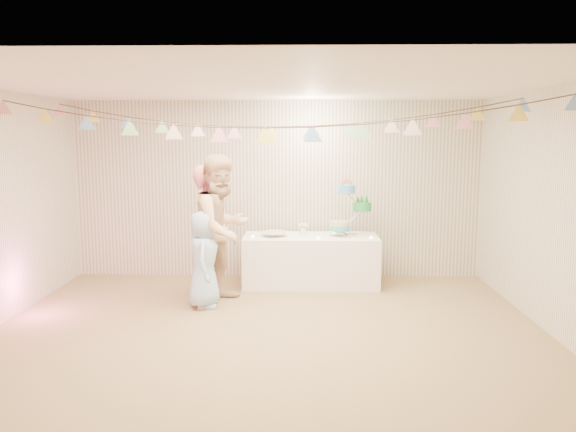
{
  "coord_description": "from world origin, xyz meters",
  "views": [
    {
      "loc": [
        0.35,
        -5.76,
        2.1
      ],
      "look_at": [
        0.2,
        0.8,
        1.15
      ],
      "focal_mm": 35.0,
      "sensor_mm": 36.0,
      "label": 1
    }
  ],
  "objects_px": {
    "table": "(311,260)",
    "cake_stand": "(350,206)",
    "person_adult_a": "(210,231)",
    "person_child": "(204,259)",
    "person_adult_b": "(222,229)"
  },
  "relations": [
    {
      "from": "table",
      "to": "cake_stand",
      "type": "height_order",
      "value": "cake_stand"
    },
    {
      "from": "table",
      "to": "person_adult_a",
      "type": "distance_m",
      "value": 1.53
    },
    {
      "from": "table",
      "to": "person_child",
      "type": "bearing_deg",
      "value": -141.72
    },
    {
      "from": "person_adult_a",
      "to": "person_adult_b",
      "type": "bearing_deg",
      "value": -141.34
    },
    {
      "from": "person_adult_a",
      "to": "person_child",
      "type": "relative_size",
      "value": 1.44
    },
    {
      "from": "cake_stand",
      "to": "person_child",
      "type": "xyz_separation_m",
      "value": [
        -1.87,
        -1.1,
        -0.52
      ]
    },
    {
      "from": "person_child",
      "to": "table",
      "type": "bearing_deg",
      "value": -55.25
    },
    {
      "from": "person_adult_b",
      "to": "person_child",
      "type": "bearing_deg",
      "value": 173.43
    },
    {
      "from": "person_adult_a",
      "to": "person_child",
      "type": "height_order",
      "value": "person_adult_a"
    },
    {
      "from": "person_child",
      "to": "cake_stand",
      "type": "bearing_deg",
      "value": -63.23
    },
    {
      "from": "cake_stand",
      "to": "person_adult_a",
      "type": "bearing_deg",
      "value": -161.61
    },
    {
      "from": "table",
      "to": "cake_stand",
      "type": "bearing_deg",
      "value": 5.19
    },
    {
      "from": "table",
      "to": "person_child",
      "type": "height_order",
      "value": "person_child"
    },
    {
      "from": "person_child",
      "to": "person_adult_a",
      "type": "bearing_deg",
      "value": -3.43
    },
    {
      "from": "person_adult_a",
      "to": "table",
      "type": "bearing_deg",
      "value": -66.8
    }
  ]
}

